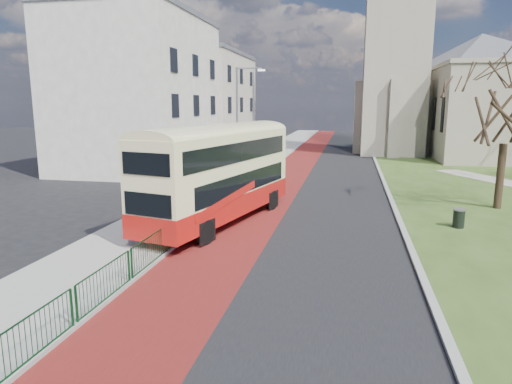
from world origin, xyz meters
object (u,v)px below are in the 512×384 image
(streetlamp, at_px, (239,117))
(litter_bin, at_px, (459,218))
(bus, at_px, (220,170))
(winter_tree_near, at_px, (509,90))

(streetlamp, bearing_deg, litter_bin, -40.78)
(streetlamp, height_order, bus, streetlamp)
(winter_tree_near, bearing_deg, streetlamp, 157.48)
(streetlamp, distance_m, winter_tree_near, 17.24)
(streetlamp, relative_size, bus, 0.73)
(streetlamp, distance_m, litter_bin, 17.58)
(litter_bin, bearing_deg, bus, -173.68)
(streetlamp, height_order, winter_tree_near, winter_tree_near)
(streetlamp, xyz_separation_m, litter_bin, (12.94, -11.16, -4.12))
(bus, height_order, litter_bin, bus)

